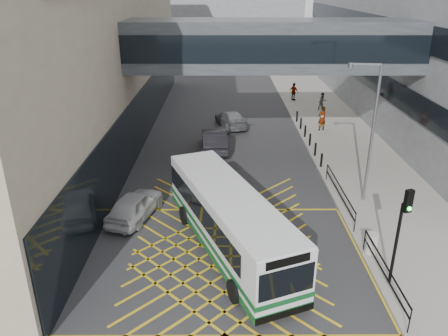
{
  "coord_description": "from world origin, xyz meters",
  "views": [
    {
      "loc": [
        -0.05,
        -15.85,
        10.96
      ],
      "look_at": [
        0.0,
        4.0,
        2.6
      ],
      "focal_mm": 35.0,
      "sensor_mm": 36.0,
      "label": 1
    }
  ],
  "objects_px": {
    "litter_bin": "(372,243)",
    "street_lamp": "(370,126)",
    "pedestrian_b": "(323,101)",
    "traffic_light": "(402,224)",
    "pedestrian_a": "(322,118)",
    "car_dark": "(214,140)",
    "car_silver": "(231,118)",
    "pedestrian_c": "(294,92)",
    "car_white": "(135,205)",
    "bus": "(228,218)"
  },
  "relations": [
    {
      "from": "litter_bin",
      "to": "street_lamp",
      "type": "bearing_deg",
      "value": 78.68
    },
    {
      "from": "pedestrian_b",
      "to": "traffic_light",
      "type": "bearing_deg",
      "value": -114.45
    },
    {
      "from": "pedestrian_a",
      "to": "pedestrian_b",
      "type": "relative_size",
      "value": 1.22
    },
    {
      "from": "car_dark",
      "to": "car_silver",
      "type": "bearing_deg",
      "value": -106.71
    },
    {
      "from": "car_silver",
      "to": "pedestrian_c",
      "type": "bearing_deg",
      "value": -144.03
    },
    {
      "from": "car_white",
      "to": "street_lamp",
      "type": "relative_size",
      "value": 0.61
    },
    {
      "from": "litter_bin",
      "to": "pedestrian_c",
      "type": "relative_size",
      "value": 0.52
    },
    {
      "from": "pedestrian_c",
      "to": "pedestrian_b",
      "type": "bearing_deg",
      "value": 165.28
    },
    {
      "from": "car_silver",
      "to": "pedestrian_b",
      "type": "distance_m",
      "value": 9.77
    },
    {
      "from": "litter_bin",
      "to": "bus",
      "type": "bearing_deg",
      "value": 174.67
    },
    {
      "from": "traffic_light",
      "to": "pedestrian_b",
      "type": "bearing_deg",
      "value": 64.97
    },
    {
      "from": "traffic_light",
      "to": "pedestrian_c",
      "type": "bearing_deg",
      "value": 69.85
    },
    {
      "from": "car_dark",
      "to": "pedestrian_b",
      "type": "relative_size",
      "value": 3.16
    },
    {
      "from": "bus",
      "to": "pedestrian_a",
      "type": "height_order",
      "value": "bus"
    },
    {
      "from": "bus",
      "to": "car_dark",
      "type": "xyz_separation_m",
      "value": [
        -0.84,
        12.57,
        -0.74
      ]
    },
    {
      "from": "car_white",
      "to": "litter_bin",
      "type": "xyz_separation_m",
      "value": [
        10.9,
        -3.41,
        -0.09
      ]
    },
    {
      "from": "car_white",
      "to": "pedestrian_a",
      "type": "bearing_deg",
      "value": -115.73
    },
    {
      "from": "street_lamp",
      "to": "pedestrian_b",
      "type": "height_order",
      "value": "street_lamp"
    },
    {
      "from": "car_silver",
      "to": "pedestrian_c",
      "type": "height_order",
      "value": "pedestrian_c"
    },
    {
      "from": "traffic_light",
      "to": "street_lamp",
      "type": "height_order",
      "value": "street_lamp"
    },
    {
      "from": "car_silver",
      "to": "pedestrian_b",
      "type": "height_order",
      "value": "pedestrian_b"
    },
    {
      "from": "pedestrian_a",
      "to": "pedestrian_c",
      "type": "xyz_separation_m",
      "value": [
        -0.76,
        9.78,
        -0.1
      ]
    },
    {
      "from": "litter_bin",
      "to": "pedestrian_b",
      "type": "distance_m",
      "value": 23.69
    },
    {
      "from": "car_dark",
      "to": "car_silver",
      "type": "height_order",
      "value": "car_dark"
    },
    {
      "from": "car_silver",
      "to": "pedestrian_a",
      "type": "bearing_deg",
      "value": 152.15
    },
    {
      "from": "pedestrian_b",
      "to": "litter_bin",
      "type": "bearing_deg",
      "value": -115.31
    },
    {
      "from": "street_lamp",
      "to": "litter_bin",
      "type": "bearing_deg",
      "value": -94.74
    },
    {
      "from": "traffic_light",
      "to": "pedestrian_b",
      "type": "distance_m",
      "value": 25.92
    },
    {
      "from": "car_dark",
      "to": "car_silver",
      "type": "xyz_separation_m",
      "value": [
        1.3,
        5.69,
        -0.1
      ]
    },
    {
      "from": "car_dark",
      "to": "traffic_light",
      "type": "xyz_separation_m",
      "value": [
        7.2,
        -15.34,
        2.05
      ]
    },
    {
      "from": "car_silver",
      "to": "pedestrian_a",
      "type": "height_order",
      "value": "pedestrian_a"
    },
    {
      "from": "bus",
      "to": "traffic_light",
      "type": "bearing_deg",
      "value": -45.32
    },
    {
      "from": "car_white",
      "to": "pedestrian_b",
      "type": "bearing_deg",
      "value": -108.5
    },
    {
      "from": "pedestrian_c",
      "to": "car_dark",
      "type": "bearing_deg",
      "value": 105.77
    },
    {
      "from": "car_dark",
      "to": "traffic_light",
      "type": "bearing_deg",
      "value": 111.31
    },
    {
      "from": "car_silver",
      "to": "pedestrian_b",
      "type": "relative_size",
      "value": 2.78
    },
    {
      "from": "car_white",
      "to": "litter_bin",
      "type": "bearing_deg",
      "value": 178.4
    },
    {
      "from": "litter_bin",
      "to": "pedestrian_a",
      "type": "distance_m",
      "value": 17.42
    },
    {
      "from": "car_silver",
      "to": "pedestrian_c",
      "type": "distance_m",
      "value": 10.5
    },
    {
      "from": "street_lamp",
      "to": "pedestrian_b",
      "type": "distance_m",
      "value": 18.88
    },
    {
      "from": "car_silver",
      "to": "pedestrian_a",
      "type": "distance_m",
      "value": 7.37
    },
    {
      "from": "traffic_light",
      "to": "pedestrian_a",
      "type": "xyz_separation_m",
      "value": [
        1.31,
        19.54,
        -1.7
      ]
    },
    {
      "from": "car_dark",
      "to": "traffic_light",
      "type": "distance_m",
      "value": 17.07
    },
    {
      "from": "car_silver",
      "to": "street_lamp",
      "type": "height_order",
      "value": "street_lamp"
    },
    {
      "from": "car_white",
      "to": "pedestrian_b",
      "type": "height_order",
      "value": "pedestrian_b"
    },
    {
      "from": "pedestrian_c",
      "to": "bus",
      "type": "bearing_deg",
      "value": 120.17
    },
    {
      "from": "pedestrian_a",
      "to": "pedestrian_b",
      "type": "xyz_separation_m",
      "value": [
        1.36,
        6.17,
        -0.18
      ]
    },
    {
      "from": "street_lamp",
      "to": "car_white",
      "type": "bearing_deg",
      "value": -165.65
    },
    {
      "from": "pedestrian_b",
      "to": "pedestrian_a",
      "type": "bearing_deg",
      "value": -120.99
    },
    {
      "from": "car_silver",
      "to": "pedestrian_c",
      "type": "relative_size",
      "value": 2.55
    }
  ]
}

